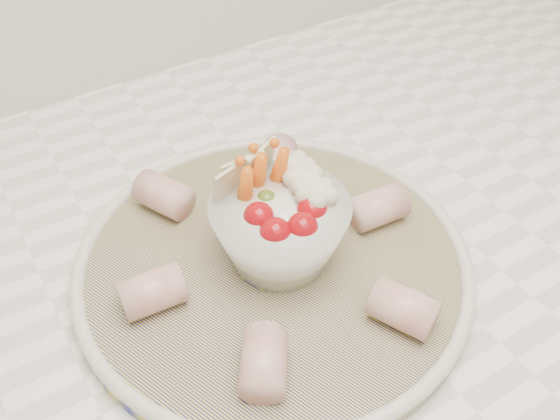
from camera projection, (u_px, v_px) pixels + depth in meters
serving_platter at (273, 263)px, 0.53m from camera, size 0.43×0.43×0.02m
veggie_bowl at (281, 225)px, 0.50m from camera, size 0.11×0.11×0.09m
cured_meat_rolls at (273, 246)px, 0.51m from camera, size 0.26×0.27×0.03m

